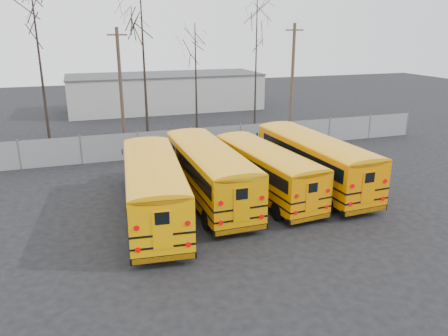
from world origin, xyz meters
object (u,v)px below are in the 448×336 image
object	(u,v)px
bus_b	(208,168)
bus_c	(264,167)
bus_d	(312,157)
utility_pole_right	(292,74)
bus_a	(153,183)
utility_pole_left	(120,83)

from	to	relation	value
bus_b	bus_c	world-z (taller)	bus_b
bus_d	utility_pole_right	distance (m)	18.34
bus_b	utility_pole_right	world-z (taller)	utility_pole_right
bus_b	bus_c	xyz separation A→B (m)	(3.25, -0.29, -0.17)
utility_pole_right	bus_a	bearing A→B (deg)	-122.41
utility_pole_left	bus_a	bearing A→B (deg)	-90.23
bus_c	bus_b	bearing A→B (deg)	169.12
bus_a	bus_d	distance (m)	9.89
bus_c	bus_d	bearing A→B (deg)	0.83
bus_a	utility_pole_right	size ratio (longest dim) A/B	1.21
utility_pole_left	utility_pole_right	xyz separation A→B (m)	(16.38, 0.39, 0.19)
bus_a	utility_pole_right	bearing A→B (deg)	52.84
bus_c	utility_pole_right	distance (m)	20.15
bus_a	bus_b	size ratio (longest dim) A/B	1.02
bus_a	bus_c	xyz separation A→B (m)	(6.53, 1.18, -0.17)
bus_b	utility_pole_right	distance (m)	21.74
bus_b	bus_d	distance (m)	6.49
bus_c	utility_pole_left	distance (m)	18.00
bus_a	utility_pole_left	world-z (taller)	utility_pole_left
bus_b	bus_d	bearing A→B (deg)	0.15
bus_a	utility_pole_right	distance (m)	24.96
bus_d	bus_b	bearing A→B (deg)	177.62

